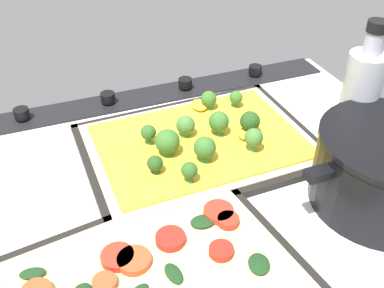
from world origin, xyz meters
TOP-DOWN VIEW (x-y plane):
  - ground_plane at (0.00, 0.00)cm, footprint 80.45×63.87cm
  - stove_control_panel at (0.00, -28.43)cm, footprint 77.23×7.00cm
  - baking_tray_front at (-3.29, -8.64)cm, footprint 39.29×28.82cm
  - broccoli_pizza at (-3.50, -8.49)cm, footprint 36.82×26.36cm
  - veggie_pizza_back at (12.25, 15.23)cm, footprint 37.33×29.16cm
  - oil_bottle at (-26.12, 0.93)cm, footprint 5.87×5.87cm

SIDE VIEW (x-z plane):
  - ground_plane at x=0.00cm, z-range -3.00..0.00cm
  - baking_tray_front at x=-3.29cm, z-range -0.29..1.01cm
  - stove_control_panel at x=0.00cm, z-range -0.75..1.85cm
  - veggie_pizza_back at x=12.25cm, z-range 0.16..2.06cm
  - broccoli_pizza at x=-3.50cm, z-range -1.03..4.76cm
  - oil_bottle at x=-26.12cm, z-range -1.87..21.09cm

